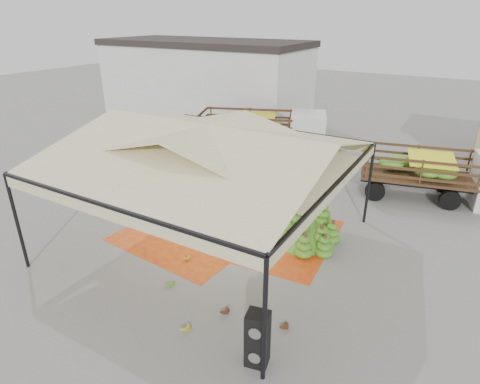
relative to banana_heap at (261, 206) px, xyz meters
The scene contains 17 objects.
ground 2.27m from the banana_heap, 110.81° to the right, with size 90.00×90.00×0.00m, color slate.
canopy_tent 3.41m from the banana_heap, 110.81° to the right, with size 8.10×8.10×4.00m.
building_white 16.23m from the banana_heap, 131.99° to the left, with size 14.30×6.30×5.40m.
tarp_left 2.65m from the banana_heap, 131.67° to the right, with size 4.36×4.15×0.01m, color #D46214.
tarp_right 1.21m from the banana_heap, 40.71° to the right, with size 4.01×4.21×0.01m, color #E45315.
banana_heap is the anchor object (origin of this frame).
hand_yellow_a 5.83m from the banana_heap, 81.06° to the right, with size 0.45×0.37×0.20m, color gold.
hand_yellow_b 3.47m from the banana_heap, 105.45° to the right, with size 0.42×0.34×0.19m, color #B38F23.
hand_red_a 5.36m from the banana_heap, 56.70° to the right, with size 0.44×0.36×0.20m, color #512612.
hand_red_b 4.97m from the banana_heap, 73.64° to the right, with size 0.46×0.38×0.21m, color #582B14.
hand_green 4.63m from the banana_heap, 96.52° to the right, with size 0.41×0.33×0.18m, color #337317.
hanging_bunches 2.34m from the banana_heap, 143.50° to the right, with size 4.74×0.24×0.20m.
speaker_stack 6.44m from the banana_heap, 62.94° to the right, with size 0.56×0.52×1.34m.
banana_leaves 3.63m from the banana_heap, behind, with size 0.96×1.36×3.70m, color #2A691C, non-canonical shape.
vendor 1.53m from the banana_heap, 68.23° to the left, with size 0.59×0.39×1.63m, color gray.
truck_left 8.11m from the banana_heap, 115.52° to the left, with size 6.93×4.45×2.25m.
truck_right 7.69m from the banana_heap, 45.70° to the left, with size 6.11×3.23×2.00m.
Camera 1 is at (6.68, -9.49, 6.99)m, focal length 30.00 mm.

